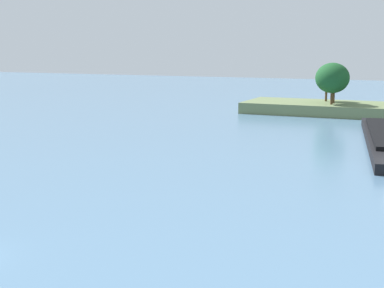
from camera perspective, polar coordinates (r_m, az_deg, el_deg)
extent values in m
cylinder|color=#513823|center=(109.75, 13.77, 4.99)|extent=(0.44, 0.44, 2.51)
ellipsoid|color=#2D6B33|center=(109.55, 13.84, 6.52)|extent=(4.20, 4.20, 3.78)
cylinder|color=#513823|center=(105.99, 14.51, 4.91)|extent=(0.44, 0.44, 2.95)
ellipsoid|color=#235B28|center=(105.77, 14.59, 6.64)|extent=(4.31, 4.31, 3.88)
cylinder|color=#513823|center=(103.77, 14.31, 4.66)|extent=(0.44, 0.44, 2.39)
ellipsoid|color=#194C23|center=(103.52, 14.40, 6.67)|extent=(6.13, 6.13, 5.52)
cube|color=black|center=(92.83, 19.19, 2.19)|extent=(4.85, 1.64, 1.04)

